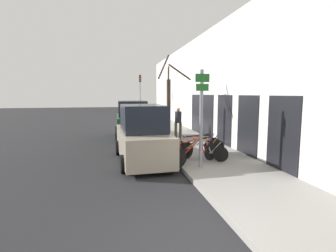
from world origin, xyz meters
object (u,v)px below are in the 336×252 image
Objects in this scene: traffic_light at (140,91)px; bicycle_1 at (201,151)px; bicycle_0 at (196,153)px; bicycle_5 at (195,145)px; street_tree at (169,105)px; signpost at (201,116)px; parked_car_0 at (142,137)px; bicycle_3 at (199,148)px; pedestrian_near at (178,120)px; parked_car_1 at (132,121)px; bicycle_4 at (201,146)px; bicycle_2 at (199,149)px.

bicycle_1 is at bearing -87.38° from traffic_light.
bicycle_0 reaches higher than bicycle_5.
street_tree is (-0.61, 2.70, 1.63)m from bicycle_5.
parked_car_0 is (-1.89, 1.69, -0.93)m from signpost.
bicycle_1 is at bearing 165.55° from bicycle_3.
traffic_light reaches higher than pedestrian_near.
bicycle_5 is at bearing 77.47° from signpost.
parked_car_1 is (-0.00, 5.82, 0.01)m from parked_car_0.
bicycle_4 is 6.40m from parked_car_1.
bicycle_4 reaches higher than bicycle_1.
street_tree reaches higher than bicycle_3.
signpost is 2.71m from parked_car_0.
parked_car_1 is (-2.34, 5.48, 0.53)m from bicycle_5.
bicycle_2 is 6.79m from parked_car_1.
traffic_light reaches higher than bicycle_0.
bicycle_3 is 0.77m from bicycle_5.
pedestrian_near is (0.32, 4.40, 0.67)m from bicycle_5.
parked_car_1 is at bearing 51.29° from bicycle_1.
bicycle_3 reaches higher than bicycle_4.
bicycle_1 is 1.14m from bicycle_5.
pedestrian_near is at bearing -6.73° from bicycle_5.
bicycle_1 is at bearing -105.77° from pedestrian_near.
bicycle_3 is 0.50× the size of parked_car_0.
bicycle_5 is 15.21m from traffic_light.
parked_car_1 is 0.92× the size of traffic_light.
bicycle_5 is 1.15× the size of pedestrian_near.
pedestrian_near is 0.39× the size of street_tree.
traffic_light reaches higher than bicycle_2.
street_tree reaches higher than bicycle_2.
signpost is 0.73× the size of parked_car_0.
pedestrian_near is at bearing 83.17° from signpost.
pedestrian_near is (2.66, 4.74, 0.15)m from parked_car_0.
street_tree is at bearing 1.44° from bicycle_3.
bicycle_0 is at bearing -88.74° from traffic_light.
signpost is at bearing 160.07° from bicycle_0.
bicycle_0 is 0.45× the size of parked_car_0.
pedestrian_near reaches higher than bicycle_5.
street_tree reaches higher than bicycle_1.
parked_car_0 is 15.51m from traffic_light.
bicycle_0 is 16.81m from traffic_light.
bicycle_3 is at bearing 74.10° from signpost.
parked_car_0 reaches higher than pedestrian_near.
pedestrian_near is at bearing -13.43° from bicycle_2.
bicycle_2 is 0.58m from bicycle_4.
bicycle_4 is (0.57, 1.63, -1.42)m from signpost.
bicycle_5 is (0.14, 1.13, 0.00)m from bicycle_1.
bicycle_5 is at bearing -105.21° from pedestrian_near.
street_tree is (-0.46, 3.62, 1.60)m from bicycle_2.
pedestrian_near is at bearing -36.00° from bicycle_0.
bicycle_2 is 0.50× the size of parked_car_0.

